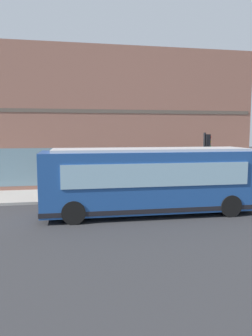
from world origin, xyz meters
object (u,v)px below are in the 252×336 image
Objects in this scene: city_bus_nearside at (151,181)px; newspaper_vending_box at (61,184)px; pedestrian_by_light_pole at (168,172)px; pedestrian_near_hydrant at (237,174)px; pedestrian_near_building_entrance at (203,172)px; fire_hydrant at (154,187)px; traffic_light_near_corner at (206,151)px.

newspaper_vending_box is at bearing 38.26° from city_bus_nearside.
newspaper_vending_box is (5.46, 4.30, -0.95)m from city_bus_nearside.
pedestrian_by_light_pole is at bearing -88.33° from newspaper_vending_box.
pedestrian_by_light_pole is at bearing 79.12° from pedestrian_near_hydrant.
city_bus_nearside reaches higher than pedestrian_near_building_entrance.
pedestrian_by_light_pole reaches higher than newspaper_vending_box.
traffic_light_near_corner is at bearing -103.64° from fire_hydrant.
city_bus_nearside is 4.45m from fire_hydrant.
pedestrian_by_light_pole is 7.00m from newspaper_vending_box.
fire_hydrant is (4.12, -1.31, -1.04)m from city_bus_nearside.
pedestrian_by_light_pole is 4.57m from pedestrian_near_hydrant.
traffic_light_near_corner is 2.06× the size of pedestrian_by_light_pole.
newspaper_vending_box is (0.66, 11.46, -0.45)m from pedestrian_near_hydrant.
fire_hydrant is 0.43× the size of pedestrian_near_building_entrance.
traffic_light_near_corner is (3.40, -4.27, 1.13)m from city_bus_nearside.
pedestrian_by_light_pole is 1.96× the size of newspaper_vending_box.
pedestrian_by_light_pole reaches higher than pedestrian_near_building_entrance.
pedestrian_near_building_entrance is 9.36m from newspaper_vending_box.
pedestrian_near_building_entrance is at bearing -70.77° from fire_hydrant.
fire_hydrant is 0.82× the size of newspaper_vending_box.
pedestrian_near_building_entrance is 1.10× the size of pedestrian_near_hydrant.
city_bus_nearside is at bearing -141.74° from newspaper_vending_box.
traffic_light_near_corner is 3.16m from pedestrian_by_light_pole.
traffic_light_near_corner reaches higher than city_bus_nearside.
pedestrian_near_hydrant is at bearing -93.29° from newspaper_vending_box.
newspaper_vending_box is at bearing 89.74° from pedestrian_near_building_entrance.
city_bus_nearside is 5.58m from traffic_light_near_corner.
city_bus_nearside reaches higher than pedestrian_near_hydrant.
pedestrian_by_light_pole is at bearing -25.25° from city_bus_nearside.
fire_hydrant is at bearing 138.67° from pedestrian_by_light_pole.
newspaper_vending_box is at bearing 76.50° from traffic_light_near_corner.
traffic_light_near_corner is 2.64m from pedestrian_near_building_entrance.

